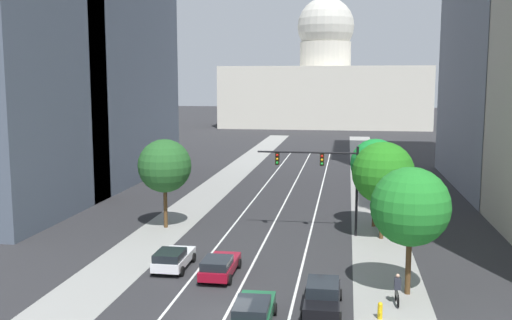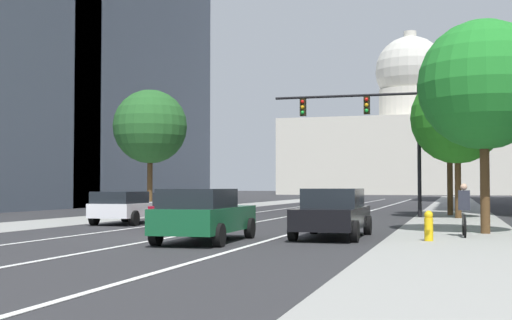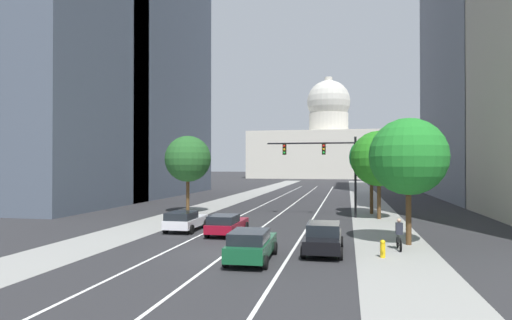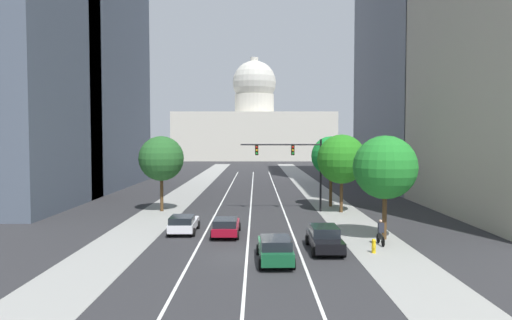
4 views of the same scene
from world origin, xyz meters
The scene contains 18 objects.
ground_plane centered at (0.00, 40.00, 0.00)m, with size 400.00×400.00×0.00m, color #2B2B2D.
sidewalk_left centered at (-8.72, 35.00, 0.01)m, with size 4.24×130.00×0.01m, color gray.
sidewalk_right centered at (8.72, 35.00, 0.01)m, with size 4.24×130.00×0.01m, color gray.
lane_stripe_left centered at (-3.30, 25.00, 0.01)m, with size 0.16×90.00×0.01m, color white.
lane_stripe_center centered at (0.00, 25.00, 0.01)m, with size 0.16×90.00×0.01m, color white.
lane_stripe_right centered at (3.30, 25.00, 0.01)m, with size 0.16×90.00×0.01m, color white.
capitol_building centered at (0.00, 126.73, 10.80)m, with size 52.67×22.88×34.35m.
car_crimson centered at (-1.65, 6.09, 0.73)m, with size 2.02×4.69×1.39m.
car_white centered at (-4.95, 7.04, 0.75)m, with size 2.08×4.27×1.41m.
car_green centered at (1.66, -1.14, 0.81)m, with size 2.16×4.82×1.56m.
car_black centered at (4.95, 1.70, 0.80)m, with size 2.07×4.80×1.56m.
traffic_signal_mast centered at (4.47, 17.25, 5.09)m, with size 7.94×0.39×7.11m.
fire_hydrant centered at (7.93, 1.01, 0.46)m, with size 0.26×0.35×0.91m.
cyclist centered at (8.96, 3.20, 0.85)m, with size 0.37×1.70×1.72m.
street_tree_near_left centered at (-8.76, 17.51, 5.20)m, with size 4.42×4.42×7.42m.
street_tree_near_right centered at (9.68, 4.89, 5.13)m, with size 4.50×4.50×7.40m.
street_tree_far_right centered at (8.43, 20.53, 5.33)m, with size 4.14×4.14×7.42m.
street_tree_mid_right centered at (8.85, 16.78, 5.17)m, with size 4.77×4.77×7.57m.
Camera 1 is at (6.06, -28.37, 12.23)m, focal length 41.03 mm.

